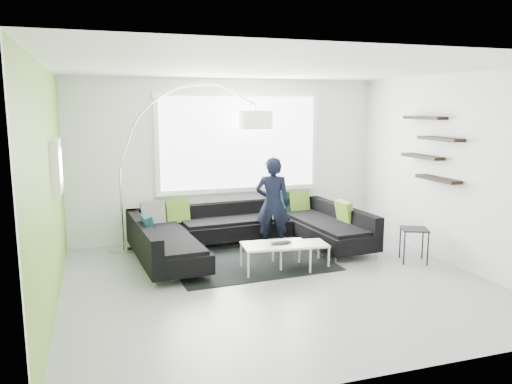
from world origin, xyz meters
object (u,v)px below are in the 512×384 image
sectional_sofa (250,233)px  person (273,204)px  laptop (282,244)px  coffee_table (288,255)px  side_table (414,245)px  arc_lamp (120,169)px

sectional_sofa → person: 0.60m
person → laptop: person is taller
sectional_sofa → person: person is taller
coffee_table → laptop: laptop is taller
laptop → sectional_sofa: bearing=96.4°
coffee_table → side_table: bearing=-4.9°
coffee_table → arc_lamp: size_ratio=0.45×
side_table → person: person is taller
person → sectional_sofa: bearing=32.5°
arc_lamp → coffee_table: bearing=-25.0°
coffee_table → person: (0.10, 0.96, 0.57)m
arc_lamp → sectional_sofa: bearing=-10.4°
sectional_sofa → arc_lamp: size_ratio=1.38×
side_table → laptop: size_ratio=1.64×
sectional_sofa → laptop: (0.17, -1.01, 0.07)m
sectional_sofa → arc_lamp: bearing=153.0°
arc_lamp → laptop: arc_lamp is taller
sectional_sofa → coffee_table: sectional_sofa is taller
sectional_sofa → arc_lamp: arc_lamp is taller
side_table → person: (-1.80, 1.27, 0.51)m
coffee_table → person: bearing=88.3°
coffee_table → laptop: (-0.14, -0.12, 0.21)m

